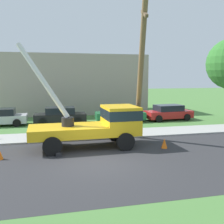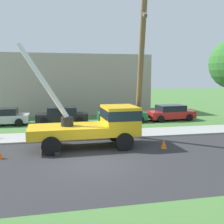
{
  "view_description": "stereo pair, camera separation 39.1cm",
  "coord_description": "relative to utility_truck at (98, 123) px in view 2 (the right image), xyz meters",
  "views": [
    {
      "loc": [
        -2.23,
        -12.16,
        4.09
      ],
      "look_at": [
        1.6,
        4.18,
        1.84
      ],
      "focal_mm": 42.93,
      "sensor_mm": 36.0,
      "label": 1
    },
    {
      "loc": [
        -1.85,
        -12.24,
        4.09
      ],
      "look_at": [
        1.6,
        4.18,
        1.84
      ],
      "focal_mm": 42.93,
      "sensor_mm": 36.0,
      "label": 2
    }
  ],
  "objects": [
    {
      "name": "road_asphalt",
      "position": [
        -0.51,
        -2.9,
        -1.4
      ],
      "size": [
        80.0,
        8.93,
        0.01
      ],
      "primitive_type": "cube",
      "color": "#2B2B2D",
      "rests_on": "ground"
    },
    {
      "name": "utility_truck",
      "position": [
        0.0,
        0.0,
        0.0
      ],
      "size": [
        6.82,
        3.21,
        5.98
      ],
      "color": "gold",
      "rests_on": "ground"
    },
    {
      "name": "parked_sedan_silver",
      "position": [
        -6.85,
        8.47,
        -0.7
      ],
      "size": [
        4.41,
        2.04,
        1.42
      ],
      "color": "#B7B7BF",
      "rests_on": "ground"
    },
    {
      "name": "lowrise_building_backdrop",
      "position": [
        -1.18,
        15.63,
        1.79
      ],
      "size": [
        18.0,
        6.0,
        6.4
      ],
      "primitive_type": "cube",
      "color": "#A5998C",
      "rests_on": "ground"
    },
    {
      "name": "parked_sedan_red",
      "position": [
        8.1,
        7.96,
        -0.7
      ],
      "size": [
        4.53,
        2.25,
        1.42
      ],
      "color": "#B21E1E",
      "rests_on": "ground"
    },
    {
      "name": "parked_sedan_black",
      "position": [
        -1.87,
        8.36,
        -0.7
      ],
      "size": [
        4.46,
        2.12,
        1.42
      ],
      "color": "black",
      "rests_on": "ground"
    },
    {
      "name": "sidewalk_strip",
      "position": [
        -0.51,
        2.95,
        -1.36
      ],
      "size": [
        80.0,
        2.77,
        0.1
      ],
      "primitive_type": "cube",
      "color": "#9E9E99",
      "rests_on": "ground"
    },
    {
      "name": "ground_plane",
      "position": [
        -0.51,
        9.1,
        -1.41
      ],
      "size": [
        120.0,
        120.0,
        0.0
      ],
      "primitive_type": "plane",
      "color": "#477538"
    },
    {
      "name": "leaning_utility_pole",
      "position": [
        2.58,
        0.19,
        2.97
      ],
      "size": [
        0.97,
        3.73,
        8.56
      ],
      "color": "brown",
      "rests_on": "ground"
    },
    {
      "name": "parked_sedan_green",
      "position": [
        3.43,
        8.06,
        -0.7
      ],
      "size": [
        4.49,
        2.17,
        1.42
      ],
      "color": "#1E6638",
      "rests_on": "ground"
    },
    {
      "name": "traffic_cone_ahead",
      "position": [
        3.57,
        -1.23,
        -1.13
      ],
      "size": [
        0.36,
        0.36,
        0.56
      ],
      "primitive_type": "cone",
      "color": "orange",
      "rests_on": "ground"
    }
  ]
}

